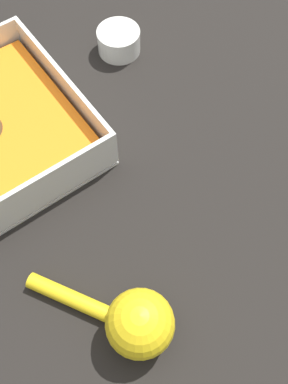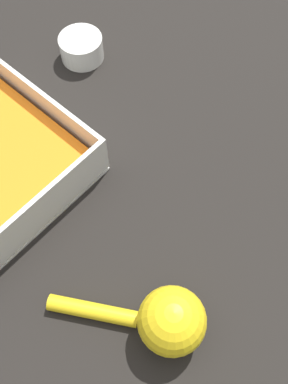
% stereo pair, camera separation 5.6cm
% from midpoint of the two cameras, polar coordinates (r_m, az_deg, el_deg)
% --- Properties ---
extents(spice_bowl, '(0.07, 0.07, 0.04)m').
position_cam_midpoint_polar(spice_bowl, '(0.74, -0.96, 18.39)').
color(spice_bowl, silver).
rests_on(spice_bowl, ground_plane).
extents(lemon_squeezer, '(0.17, 0.12, 0.08)m').
position_cam_midpoint_polar(lemon_squeezer, '(0.50, 2.00, -16.42)').
color(lemon_squeezer, yellow).
rests_on(lemon_squeezer, ground_plane).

